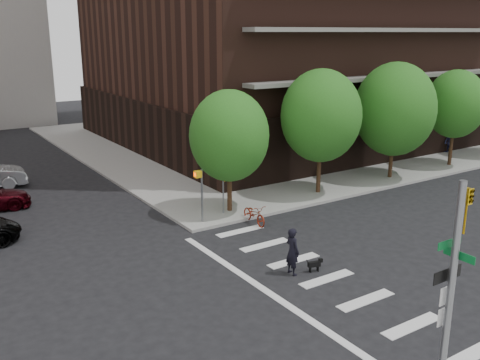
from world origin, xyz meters
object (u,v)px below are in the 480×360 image
object	(u,v)px
traffic_signal	(446,333)
dog_walker	(292,251)
scooter	(254,214)
pedestrian_far	(449,143)

from	to	relation	value
traffic_signal	dog_walker	xyz separation A→B (m)	(2.64, 8.57, -1.76)
traffic_signal	dog_walker	world-z (taller)	traffic_signal
scooter	dog_walker	size ratio (longest dim) A/B	1.00
traffic_signal	pedestrian_far	size ratio (longest dim) A/B	3.77
scooter	dog_walker	xyz separation A→B (m)	(-1.99, -5.42, 0.44)
traffic_signal	pedestrian_far	world-z (taller)	traffic_signal
scooter	pedestrian_far	world-z (taller)	pedestrian_far
scooter	pedestrian_far	size ratio (longest dim) A/B	1.18
scooter	pedestrian_far	bearing A→B (deg)	14.93
traffic_signal	dog_walker	size ratio (longest dim) A/B	3.20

